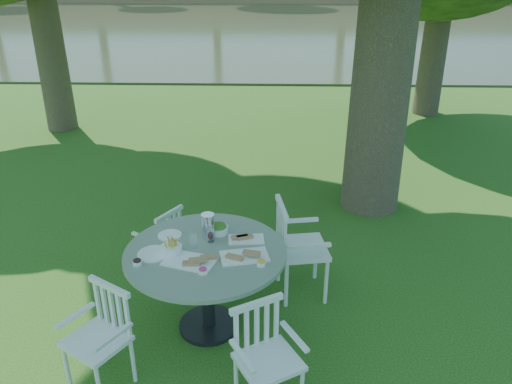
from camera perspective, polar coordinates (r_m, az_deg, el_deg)
ground at (r=5.67m, az=-0.06°, el=-8.68°), size 140.00×140.00×0.00m
table at (r=4.49m, az=-5.72°, el=-8.39°), size 1.42×1.42×0.84m
chair_ne at (r=4.99m, az=4.24°, el=-5.78°), size 0.55×0.58×1.01m
chair_nw at (r=5.38m, az=-10.45°, el=-5.19°), size 0.53×0.54×0.81m
chair_sw at (r=4.24m, az=-16.98°, el=-14.72°), size 0.59×0.58×0.87m
chair_se at (r=3.91m, az=0.82°, el=-17.40°), size 0.58×0.57×0.86m
tableware at (r=4.44m, az=-6.27°, el=-5.72°), size 1.15×0.79×0.24m
river at (r=27.90m, az=1.55°, el=18.46°), size 100.00×28.00×0.12m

